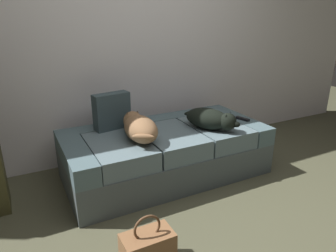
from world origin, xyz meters
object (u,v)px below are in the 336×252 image
object	(u,v)px
handbag	(148,250)
dog_tan	(139,127)
throw_pillow	(112,111)
dog_dark	(211,119)
tv_remote	(242,119)
couch	(166,152)

from	to	relation	value
handbag	dog_tan	bearing A→B (deg)	70.09
dog_tan	throw_pillow	world-z (taller)	throw_pillow
dog_tan	handbag	size ratio (longest dim) A/B	1.64
dog_dark	tv_remote	distance (m)	0.46
dog_tan	handbag	bearing A→B (deg)	-109.91
couch	tv_remote	bearing A→B (deg)	-7.67
throw_pillow	handbag	xyz separation A→B (m)	(-0.21, -1.28, -0.51)
couch	throw_pillow	xyz separation A→B (m)	(-0.43, 0.26, 0.41)
throw_pillow	handbag	distance (m)	1.40
couch	throw_pillow	bearing A→B (deg)	149.19
dog_dark	tv_remote	bearing A→B (deg)	8.92
handbag	tv_remote	bearing A→B (deg)	31.86
couch	dog_tan	size ratio (longest dim) A/B	3.05
tv_remote	dog_dark	bearing A→B (deg)	173.66
dog_tan	handbag	world-z (taller)	dog_tan
couch	handbag	distance (m)	1.21
dog_dark	tv_remote	world-z (taller)	dog_dark
couch	dog_tan	xyz separation A→B (m)	(-0.31, -0.10, 0.34)
dog_tan	dog_dark	distance (m)	0.69
couch	handbag	world-z (taller)	couch
throw_pillow	couch	bearing A→B (deg)	-30.81
dog_tan	tv_remote	xyz separation A→B (m)	(1.13, -0.01, -0.10)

